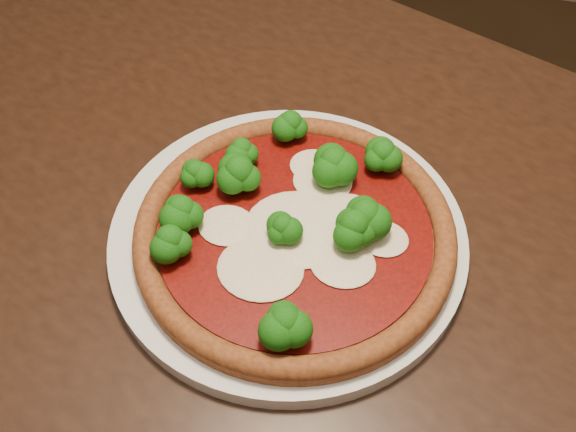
# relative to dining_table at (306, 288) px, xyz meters

# --- Properties ---
(dining_table) EXTENTS (1.54, 1.26, 0.75)m
(dining_table) POSITION_rel_dining_table_xyz_m (0.00, 0.00, 0.00)
(dining_table) COLOR black
(dining_table) RESTS_ON floor
(plate) EXTENTS (0.35, 0.35, 0.02)m
(plate) POSITION_rel_dining_table_xyz_m (-0.02, -0.01, 0.10)
(plate) COLOR silver
(plate) RESTS_ON dining_table
(pizza) EXTENTS (0.31, 0.31, 0.06)m
(pizza) POSITION_rel_dining_table_xyz_m (-0.01, -0.01, 0.13)
(pizza) COLOR brown
(pizza) RESTS_ON plate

